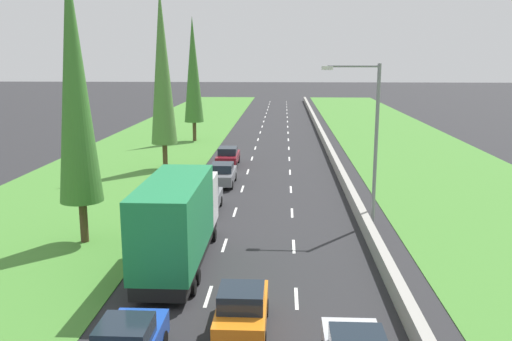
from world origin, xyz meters
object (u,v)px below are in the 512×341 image
object	(u,v)px
green_box_truck_left_lane	(178,220)
street_light_mast	(370,133)
orange_hatchback_centre_lane	(242,310)
grey_sedan_left_lane_fifth	(222,174)
maroon_sedan_left_lane	(228,156)
grey_sedan_left_lane	(204,199)
poplar_tree_third	(162,67)
poplar_tree_second	(74,82)
poplar_tree_fourth	(193,70)

from	to	relation	value
green_box_truck_left_lane	street_light_mast	bearing A→B (deg)	36.03
orange_hatchback_centre_lane	street_light_mast	distance (m)	14.87
green_box_truck_left_lane	grey_sedan_left_lane_fifth	xyz separation A→B (m)	(0.17, 16.08, -1.37)
green_box_truck_left_lane	maroon_sedan_left_lane	world-z (taller)	green_box_truck_left_lane
grey_sedan_left_lane	green_box_truck_left_lane	bearing A→B (deg)	-89.20
poplar_tree_third	street_light_mast	bearing A→B (deg)	-45.03
grey_sedan_left_lane	grey_sedan_left_lane_fifth	xyz separation A→B (m)	(0.29, 7.28, 0.00)
grey_sedan_left_lane	poplar_tree_second	xyz separation A→B (m)	(-5.35, -5.84, 7.33)
orange_hatchback_centre_lane	grey_sedan_left_lane	distance (m)	15.13
maroon_sedan_left_lane	green_box_truck_left_lane	bearing A→B (deg)	-89.59
maroon_sedan_left_lane	poplar_tree_second	size ratio (longest dim) A/B	0.32
green_box_truck_left_lane	orange_hatchback_centre_lane	size ratio (longest dim) A/B	2.41
grey_sedan_left_lane	street_light_mast	world-z (taller)	street_light_mast
poplar_tree_fourth	street_light_mast	distance (m)	33.96
grey_sedan_left_lane	maroon_sedan_left_lane	distance (m)	14.60
orange_hatchback_centre_lane	street_light_mast	world-z (taller)	street_light_mast
grey_sedan_left_lane_fifth	poplar_tree_third	distance (m)	11.01
grey_sedan_left_lane_fifth	poplar_tree_second	size ratio (longest dim) A/B	0.32
green_box_truck_left_lane	poplar_tree_second	bearing A→B (deg)	151.65
grey_sedan_left_lane	grey_sedan_left_lane_fifth	distance (m)	7.29
orange_hatchback_centre_lane	maroon_sedan_left_lane	distance (m)	29.54
grey_sedan_left_lane_fifth	poplar_tree_third	bearing A→B (deg)	134.55
poplar_tree_second	grey_sedan_left_lane_fifth	bearing A→B (deg)	66.75
orange_hatchback_centre_lane	grey_sedan_left_lane	world-z (taller)	orange_hatchback_centre_lane
poplar_tree_third	poplar_tree_fourth	bearing A→B (deg)	90.12
green_box_truck_left_lane	grey_sedan_left_lane_fifth	bearing A→B (deg)	89.41
green_box_truck_left_lane	grey_sedan_left_lane	distance (m)	8.90
poplar_tree_third	street_light_mast	xyz separation A→B (m)	(14.79, -14.80, -3.30)
orange_hatchback_centre_lane	poplar_tree_third	bearing A→B (deg)	107.38
grey_sedan_left_lane	poplar_tree_fourth	distance (m)	29.85
grey_sedan_left_lane_fifth	orange_hatchback_centre_lane	bearing A→B (deg)	-81.89
poplar_tree_third	poplar_tree_second	bearing A→B (deg)	-90.41
poplar_tree_second	poplar_tree_third	distance (m)	18.72
poplar_tree_fourth	orange_hatchback_centre_lane	bearing A→B (deg)	-78.65
maroon_sedan_left_lane	poplar_tree_second	xyz separation A→B (m)	(-5.31, -20.44, 7.33)
maroon_sedan_left_lane	grey_sedan_left_lane	bearing A→B (deg)	-89.83
street_light_mast	poplar_tree_fourth	bearing A→B (deg)	115.97
poplar_tree_third	grey_sedan_left_lane_fifth	bearing A→B (deg)	-45.45
poplar_tree_third	poplar_tree_fourth	world-z (taller)	poplar_tree_third
poplar_tree_fourth	street_light_mast	bearing A→B (deg)	-64.03
green_box_truck_left_lane	orange_hatchback_centre_lane	bearing A→B (deg)	-60.90
street_light_mast	orange_hatchback_centre_lane	bearing A→B (deg)	-115.62
poplar_tree_second	poplar_tree_fourth	distance (m)	34.35
grey_sedan_left_lane	poplar_tree_third	xyz separation A→B (m)	(-5.22, 12.88, 7.72)
grey_sedan_left_lane	poplar_tree_third	distance (m)	15.90
green_box_truck_left_lane	poplar_tree_third	xyz separation A→B (m)	(-5.34, 21.67, 6.35)
green_box_truck_left_lane	orange_hatchback_centre_lane	world-z (taller)	green_box_truck_left_lane
grey_sedan_left_lane	street_light_mast	size ratio (longest dim) A/B	0.50
poplar_tree_fourth	street_light_mast	xyz separation A→B (m)	(14.82, -30.43, -2.69)
grey_sedan_left_lane	poplar_tree_second	world-z (taller)	poplar_tree_second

